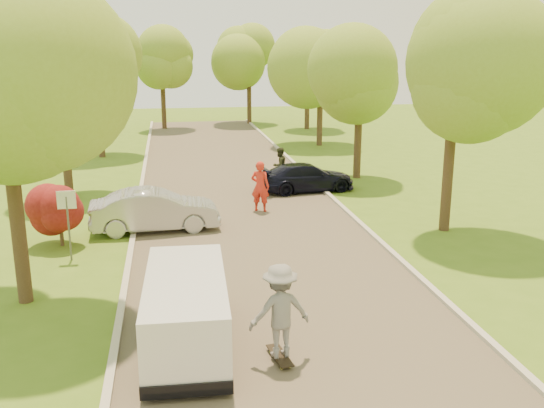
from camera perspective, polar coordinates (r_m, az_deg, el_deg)
ground at (r=15.85m, az=0.95°, el=-8.96°), size 100.00×100.00×0.00m
road at (r=23.30m, az=-2.69°, el=-1.12°), size 8.00×60.00×0.01m
curb_left at (r=23.17m, az=-12.69°, el=-1.43°), size 0.18×60.00×0.12m
curb_right at (r=24.10m, az=6.90°, el=-0.54°), size 0.18×60.00×0.12m
street_sign at (r=19.13m, az=-18.71°, el=-0.61°), size 0.55×0.06×2.17m
red_shrub at (r=20.76m, az=-19.36°, el=-0.82°), size 1.70×1.70×1.95m
tree_l_mida at (r=15.71m, az=-23.22°, el=9.20°), size 4.71×4.60×7.39m
tree_l_midb at (r=26.63m, az=-18.89°, el=10.13°), size 4.30×4.20×6.62m
tree_l_far at (r=36.45m, az=-15.94°, el=12.78°), size 4.92×4.80×7.79m
tree_r_mida at (r=21.59m, az=17.44°, el=11.88°), size 5.13×5.00×7.95m
tree_r_midb at (r=29.78m, az=8.66°, el=11.72°), size 4.51×4.40×7.01m
tree_r_far at (r=39.53m, az=4.97°, el=13.91°), size 5.33×5.20×8.34m
tree_bg_a at (r=44.68m, az=-18.00°, el=12.70°), size 5.12×5.00×7.72m
tree_bg_b at (r=47.53m, az=3.66°, el=13.72°), size 5.12×5.00×7.95m
tree_bg_c at (r=48.27m, az=-10.09°, el=12.93°), size 4.92×4.80×7.33m
tree_bg_d at (r=50.74m, az=-1.94°, el=13.55°), size 5.12×5.00×7.72m
minivan at (r=13.31m, az=-8.08°, el=-9.89°), size 1.87×4.41×1.62m
silver_sedan at (r=21.69m, az=-10.96°, el=-0.58°), size 4.56×1.81×1.47m
dark_sedan at (r=27.17m, az=3.27°, el=2.52°), size 4.53×2.32×1.26m
longboard at (r=12.98m, az=0.74°, el=-14.09°), size 0.43×1.05×0.12m
skateboarder at (r=12.52m, az=0.75°, el=-10.01°), size 1.38×0.92×1.99m
person_striped at (r=23.69m, az=-1.12°, el=1.66°), size 0.87×0.75×2.02m
person_olive at (r=28.74m, az=0.72°, el=3.67°), size 1.04×1.01×1.69m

